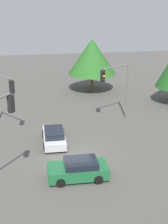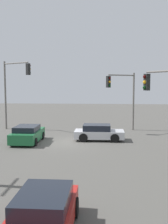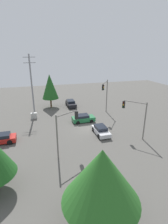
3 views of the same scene
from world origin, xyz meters
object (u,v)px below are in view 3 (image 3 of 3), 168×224
(sedan_green, at_px, (83,118))
(traffic_signal_cross, at_px, (105,92))
(sedan_red, at_px, (0,139))
(electrical_cabinet, at_px, (34,116))
(traffic_signal_main, at_px, (66,126))
(sedan_silver, at_px, (101,130))
(sedan_dark, at_px, (71,103))
(traffic_signal_aux, at_px, (136,113))

(sedan_green, distance_m, traffic_signal_cross, 7.24)
(sedan_red, height_order, electrical_cabinet, sedan_red)
(sedan_red, bearing_deg, traffic_signal_main, -122.69)
(sedan_silver, distance_m, sedan_dark, 15.25)
(traffic_signal_aux, xyz_separation_m, electrical_cabinet, (14.16, -12.01, -3.31))
(electrical_cabinet, bearing_deg, sedan_silver, 135.20)
(sedan_green, bearing_deg, traffic_signal_cross, 117.15)
(sedan_dark, xyz_separation_m, traffic_signal_main, (4.76, 19.13, 3.13))
(sedan_dark, height_order, traffic_signal_cross, traffic_signal_cross)
(sedan_silver, relative_size, electrical_cabinet, 3.57)
(sedan_dark, xyz_separation_m, electrical_cabinet, (8.39, 5.43, -0.14))
(sedan_dark, height_order, traffic_signal_aux, traffic_signal_aux)
(sedan_silver, xyz_separation_m, electrical_cabinet, (9.82, -9.75, -0.07))
(sedan_dark, distance_m, traffic_signal_main, 19.96)
(traffic_signal_main, height_order, electrical_cabinet, traffic_signal_main)
(sedan_red, distance_m, traffic_signal_cross, 20.31)
(traffic_signal_cross, distance_m, electrical_cabinet, 14.60)
(traffic_signal_aux, bearing_deg, sedan_green, -4.60)
(sedan_silver, xyz_separation_m, traffic_signal_main, (6.18, 3.95, 3.20))
(traffic_signal_cross, relative_size, traffic_signal_aux, 1.20)
(sedan_silver, bearing_deg, sedan_red, -5.58)
(sedan_silver, bearing_deg, sedan_dark, -84.63)
(traffic_signal_cross, height_order, traffic_signal_aux, traffic_signal_cross)
(sedan_green, distance_m, sedan_dark, 9.61)
(traffic_signal_main, bearing_deg, sedan_green, 33.84)
(sedan_red, height_order, traffic_signal_main, traffic_signal_main)
(sedan_red, bearing_deg, traffic_signal_aux, -101.00)
(traffic_signal_cross, bearing_deg, sedan_silver, 9.80)
(sedan_green, relative_size, traffic_signal_aux, 0.71)
(sedan_silver, distance_m, traffic_signal_aux, 5.87)
(traffic_signal_main, xyz_separation_m, electrical_cabinet, (3.64, -13.70, -3.28))
(sedan_dark, distance_m, sedan_red, 19.02)
(traffic_signal_cross, relative_size, electrical_cabinet, 6.05)
(sedan_silver, relative_size, sedan_red, 0.95)
(sedan_green, xyz_separation_m, traffic_signal_aux, (-5.59, 7.83, 3.21))
(sedan_dark, xyz_separation_m, sedan_red, (13.12, 13.77, -0.05))
(sedan_green, height_order, traffic_signal_aux, traffic_signal_aux)
(traffic_signal_main, bearing_deg, sedan_dark, 47.26)
(traffic_signal_main, relative_size, traffic_signal_aux, 0.99)
(sedan_green, xyz_separation_m, sedan_silver, (-1.25, 5.58, -0.03))
(sedan_green, height_order, traffic_signal_cross, traffic_signal_cross)
(sedan_red, relative_size, electrical_cabinet, 3.78)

